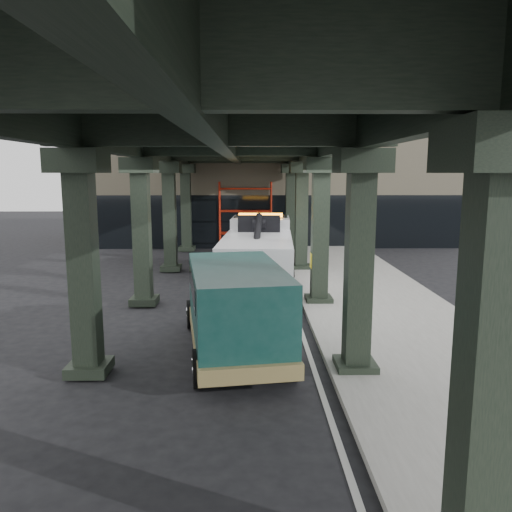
{
  "coord_description": "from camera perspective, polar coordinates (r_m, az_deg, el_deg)",
  "views": [
    {
      "loc": [
        0.19,
        -14.7,
        4.5
      ],
      "look_at": [
        0.44,
        2.09,
        1.7
      ],
      "focal_mm": 35.0,
      "sensor_mm": 36.0,
      "label": 1
    }
  ],
  "objects": [
    {
      "name": "lane_stripe",
      "position": [
        17.36,
        4.19,
        -5.56
      ],
      "size": [
        0.12,
        38.0,
        0.01
      ],
      "primitive_type": "cube",
      "color": "silver",
      "rests_on": "ground"
    },
    {
      "name": "building",
      "position": [
        34.75,
        2.16,
        8.64
      ],
      "size": [
        22.0,
        10.0,
        8.0
      ],
      "primitive_type": "cube",
      "color": "#C6B793",
      "rests_on": "ground"
    },
    {
      "name": "sidewalk",
      "position": [
        17.8,
        13.24,
        -5.18
      ],
      "size": [
        5.0,
        40.0,
        0.15
      ],
      "primitive_type": "cube",
      "color": "gray",
      "rests_on": "ground"
    },
    {
      "name": "tow_truck",
      "position": [
        19.94,
        0.33,
        0.6
      ],
      "size": [
        3.07,
        9.06,
        2.93
      ],
      "rotation": [
        0.0,
        0.0,
        -0.06
      ],
      "color": "black",
      "rests_on": "ground"
    },
    {
      "name": "ground",
      "position": [
        15.37,
        -1.53,
        -7.56
      ],
      "size": [
        90.0,
        90.0,
        0.0
      ],
      "primitive_type": "plane",
      "color": "black",
      "rests_on": "ground"
    },
    {
      "name": "towed_van",
      "position": [
        12.41,
        -2.41,
        -5.77
      ],
      "size": [
        2.98,
        5.94,
        2.31
      ],
      "rotation": [
        0.0,
        0.0,
        0.15
      ],
      "color": "#0F3834",
      "rests_on": "ground"
    },
    {
      "name": "viaduct",
      "position": [
        16.73,
        -2.94,
        12.75
      ],
      "size": [
        7.4,
        32.0,
        6.4
      ],
      "color": "black",
      "rests_on": "ground"
    },
    {
      "name": "scaffolding",
      "position": [
        29.44,
        -1.22,
        4.81
      ],
      "size": [
        3.08,
        0.88,
        4.0
      ],
      "color": "#B1210E",
      "rests_on": "ground"
    }
  ]
}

